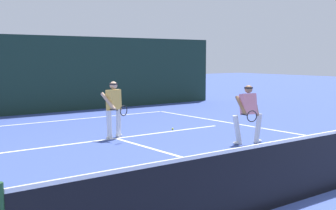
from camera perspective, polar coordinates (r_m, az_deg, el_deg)
ground_plane at (r=7.85m, az=18.39°, el=-10.96°), size 80.00×80.00×0.00m
court_line_baseline_far at (r=16.25m, az=-14.26°, el=-2.01°), size 9.29×0.10×0.01m
court_line_service at (r=12.53m, az=-6.70°, el=-4.27°), size 7.57×0.10×0.01m
court_line_centre at (r=9.93m, az=2.89°, el=-7.01°), size 0.10×6.40×0.01m
tennis_net at (r=7.71m, az=18.53°, el=-7.19°), size 10.18×0.09×1.10m
player_near at (r=11.76m, az=10.25°, el=-0.87°), size 1.00×0.85×1.55m
player_far at (r=12.50m, az=-6.96°, el=-0.26°), size 0.68×0.89×1.59m
tennis_ball at (r=13.88m, az=0.60°, el=-3.08°), size 0.07×0.07×0.07m
back_fence_windscreen at (r=18.38m, az=-17.36°, el=3.72°), size 18.59×0.12×3.13m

